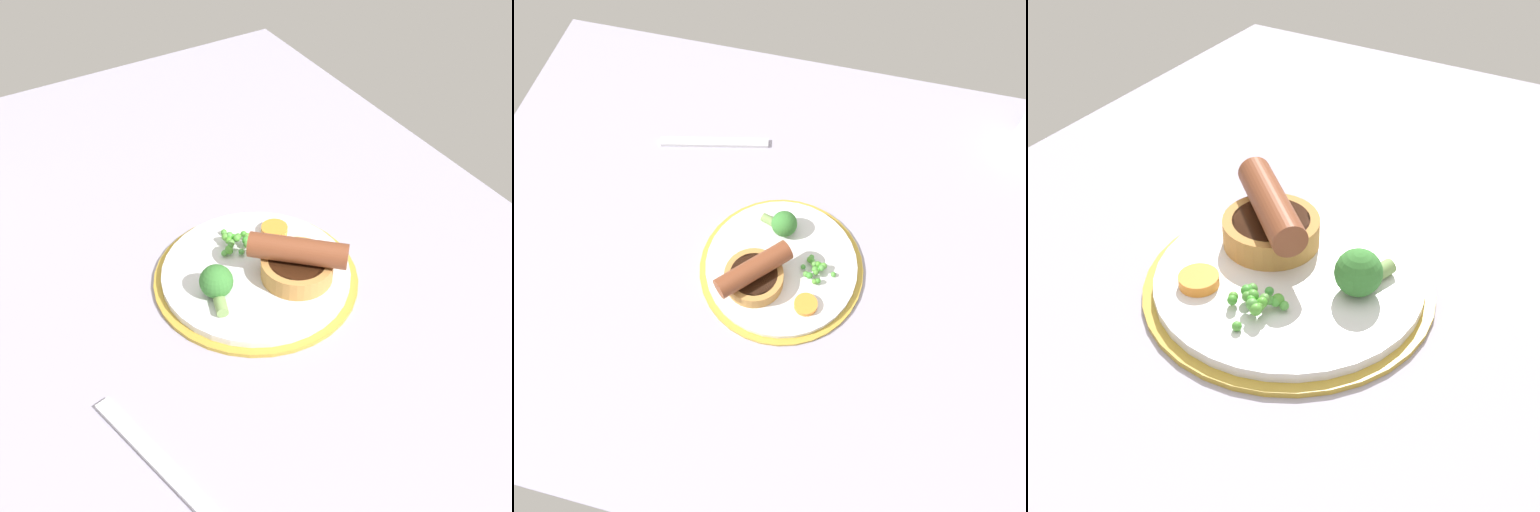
% 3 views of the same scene
% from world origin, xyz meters
% --- Properties ---
extents(dining_table, '(1.10, 0.80, 0.03)m').
position_xyz_m(dining_table, '(0.00, 0.00, 0.01)').
color(dining_table, '#9E99AD').
rests_on(dining_table, ground).
extents(dinner_plate, '(0.24, 0.24, 0.01)m').
position_xyz_m(dinner_plate, '(-0.03, -0.03, 0.04)').
color(dinner_plate, '#B79333').
rests_on(dinner_plate, dining_table).
extents(sausage_pudding, '(0.10, 0.10, 0.05)m').
position_xyz_m(sausage_pudding, '(-0.06, -0.07, 0.07)').
color(sausage_pudding, '#BC8442').
rests_on(sausage_pudding, dinner_plate).
extents(pea_pile, '(0.05, 0.05, 0.02)m').
position_xyz_m(pea_pile, '(0.02, -0.03, 0.05)').
color(pea_pile, '#58A138').
rests_on(pea_pile, dinner_plate).
extents(broccoli_floret_far, '(0.06, 0.04, 0.04)m').
position_xyz_m(broccoli_floret_far, '(-0.04, 0.03, 0.06)').
color(broccoli_floret_far, '#387A33').
rests_on(broccoli_floret_far, dinner_plate).
extents(carrot_slice_3, '(0.03, 0.03, 0.01)m').
position_xyz_m(carrot_slice_3, '(0.02, -0.09, 0.05)').
color(carrot_slice_3, orange).
rests_on(carrot_slice_3, dinner_plate).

